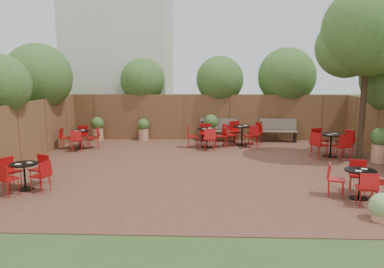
{
  "coord_description": "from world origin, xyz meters",
  "views": [
    {
      "loc": [
        -0.04,
        -11.5,
        2.99
      ],
      "look_at": [
        -0.54,
        0.5,
        1.0
      ],
      "focal_mm": 35.34,
      "sensor_mm": 36.0,
      "label": 1
    }
  ],
  "objects": [
    {
      "name": "ground",
      "position": [
        0.0,
        0.0,
        0.0
      ],
      "size": [
        80.0,
        80.0,
        0.0
      ],
      "primitive_type": "plane",
      "color": "#354F23",
      "rests_on": "ground"
    },
    {
      "name": "courtyard_paving",
      "position": [
        0.0,
        0.0,
        0.01
      ],
      "size": [
        12.0,
        10.0,
        0.02
      ],
      "primitive_type": "cube",
      "color": "#3A1D17",
      "rests_on": "ground"
    },
    {
      "name": "fence_back",
      "position": [
        0.0,
        5.0,
        1.0
      ],
      "size": [
        12.0,
        0.08,
        2.0
      ],
      "primitive_type": "cube",
      "color": "brown",
      "rests_on": "ground"
    },
    {
      "name": "fence_left",
      "position": [
        -6.0,
        0.0,
        1.0
      ],
      "size": [
        0.08,
        10.0,
        2.0
      ],
      "primitive_type": "cube",
      "color": "brown",
      "rests_on": "ground"
    },
    {
      "name": "neighbour_building",
      "position": [
        -4.5,
        8.0,
        4.0
      ],
      "size": [
        5.0,
        4.0,
        8.0
      ],
      "primitive_type": "cube",
      "color": "beige",
      "rests_on": "ground"
    },
    {
      "name": "overhang_foliage",
      "position": [
        -0.52,
        3.25,
        2.71
      ],
      "size": [
        15.81,
        10.51,
        2.63
      ],
      "color": "#32591D",
      "rests_on": "ground"
    },
    {
      "name": "courtyard_tree",
      "position": [
        5.02,
        1.01,
        4.1
      ],
      "size": [
        2.98,
        2.91,
        5.71
      ],
      "rotation": [
        0.0,
        0.0,
        -0.16
      ],
      "color": "black",
      "rests_on": "courtyard_paving"
    },
    {
      "name": "park_bench_left",
      "position": [
        0.43,
        4.63,
        0.52
      ],
      "size": [
        1.62,
        0.68,
        0.98
      ],
      "rotation": [
        0.0,
        0.0,
        -0.11
      ],
      "color": "brown",
      "rests_on": "courtyard_paving"
    },
    {
      "name": "park_bench_right",
      "position": [
        2.98,
        4.63,
        0.52
      ],
      "size": [
        1.61,
        0.61,
        0.97
      ],
      "rotation": [
        0.0,
        0.0,
        -0.07
      ],
      "color": "brown",
      "rests_on": "courtyard_paving"
    },
    {
      "name": "bistro_tables",
      "position": [
        0.33,
        1.37,
        0.46
      ],
      "size": [
        10.9,
        8.06,
        0.93
      ],
      "color": "black",
      "rests_on": "courtyard_paving"
    },
    {
      "name": "planters",
      "position": [
        0.3,
        3.5,
        0.61
      ],
      "size": [
        11.07,
        4.37,
        1.16
      ],
      "color": "tan",
      "rests_on": "courtyard_paving"
    }
  ]
}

